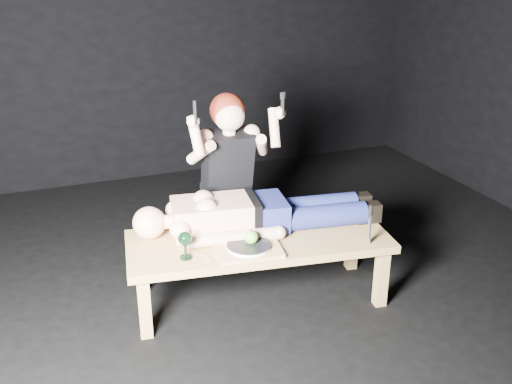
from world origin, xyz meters
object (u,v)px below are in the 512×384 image
lying_man (261,209)px  kneeling_woman (224,177)px  serving_tray (249,249)px  table (259,269)px  carving_knife (370,224)px  goblet (185,245)px

lying_man → kneeling_woman: (-0.11, 0.43, 0.08)m
kneeling_woman → serving_tray: (-0.09, -0.72, -0.20)m
kneeling_woman → table: bearing=-86.3°
carving_knife → lying_man: bearing=147.6°
lying_man → carving_knife: (0.54, -0.46, -0.00)m
serving_tray → carving_knife: carving_knife is taller
table → serving_tray: 0.30m
lying_man → kneeling_woman: bearing=112.4°
serving_tray → goblet: 0.39m
serving_tray → goblet: goblet is taller
kneeling_woman → carving_knife: (0.65, -0.90, -0.09)m
goblet → table: bearing=10.4°
lying_man → carving_knife: bearing=-32.4°
kneeling_woman → goblet: 0.83m
goblet → carving_knife: size_ratio=0.66×
lying_man → kneeling_woman: 0.46m
kneeling_woman → lying_man: bearing=-75.7°
goblet → carving_knife: bearing=-11.4°
lying_man → serving_tray: 0.37m
carving_knife → kneeling_woman: bearing=134.1°
kneeling_woman → carving_knife: kneeling_woman is taller
lying_man → carving_knife: 0.71m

